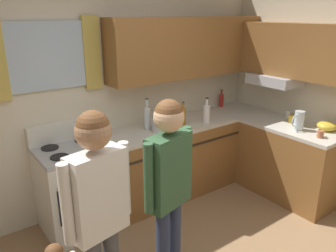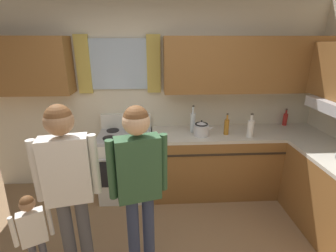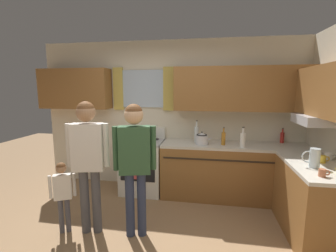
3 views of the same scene
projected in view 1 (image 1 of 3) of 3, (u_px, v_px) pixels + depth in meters
back_wall_unit at (97, 80)px, 3.56m from camera, size 4.60×0.42×2.60m
kitchen_counter_run at (222, 156)px, 4.23m from camera, size 2.32×1.78×0.90m
stove_oven at (76, 187)px, 3.44m from camera, size 0.69×0.67×1.10m
bottle_milk_white at (207, 113)px, 4.03m from camera, size 0.08×0.08×0.31m
bottle_oil_amber at (183, 116)px, 3.96m from camera, size 0.06×0.06×0.29m
bottle_sauce_red at (221, 100)px, 4.75m from camera, size 0.06×0.06×0.25m
bottle_tall_clear at (147, 117)px, 3.80m from camera, size 0.07×0.07×0.37m
mug_mustard_yellow at (292, 119)px, 4.07m from camera, size 0.12×0.08×0.09m
cup_terracotta at (321, 134)px, 3.57m from camera, size 0.11×0.07×0.08m
mug_ceramic_white at (288, 114)px, 4.24m from camera, size 0.13×0.08×0.09m
stovetop_kettle at (161, 123)px, 3.76m from camera, size 0.27×0.20×0.21m
water_pitcher at (299, 121)px, 3.79m from camera, size 0.19×0.11×0.22m
mixing_bowl at (327, 126)px, 3.79m from camera, size 0.22×0.22×0.10m
adult_holding_child at (99, 203)px, 2.11m from camera, size 0.50×0.22×1.64m
adult_in_plaid at (169, 178)px, 2.46m from camera, size 0.49×0.24×1.61m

